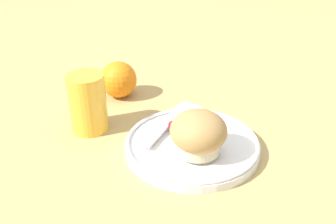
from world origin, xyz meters
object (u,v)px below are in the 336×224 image
Objects in this scene: orange_fruit at (119,80)px; juice_glass at (88,103)px; butter_knife at (168,122)px; muffin at (199,133)px.

orange_fruit is 0.72× the size of juice_glass.
butter_knife is 0.18m from orange_fruit.
muffin is 0.28m from orange_fruit.
butter_knife is at bearing 71.90° from muffin.
orange_fruit is (0.04, 0.18, 0.02)m from butter_knife.
orange_fruit is at bearing 25.11° from juice_glass.
juice_glass reaches higher than muffin.
orange_fruit is at bearing 60.15° from butter_knife.
muffin is 0.53× the size of butter_knife.
muffin is at bearing -75.67° from juice_glass.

